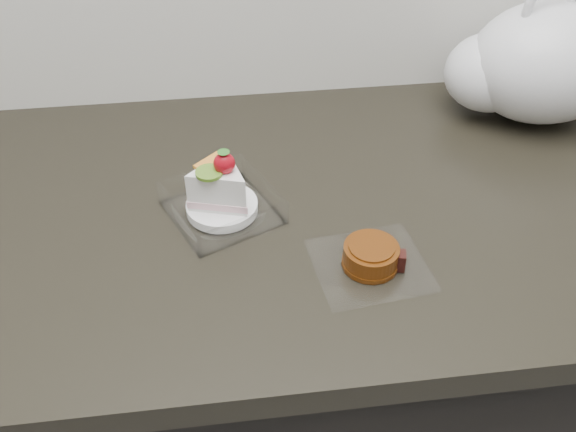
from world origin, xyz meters
The scene contains 4 objects.
counter centered at (0.00, 1.69, 0.45)m, with size 2.04×0.64×0.90m.
cake_tray centered at (-0.08, 1.68, 0.93)m, with size 0.18×0.18×0.11m.
mooncake_wrap centered at (0.10, 1.55, 0.91)m, with size 0.16×0.15×0.03m.
plastic_bag centered at (0.45, 1.87, 1.00)m, with size 0.30×0.20×0.24m.
Camera 1 is at (-0.07, 0.98, 1.48)m, focal length 40.00 mm.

